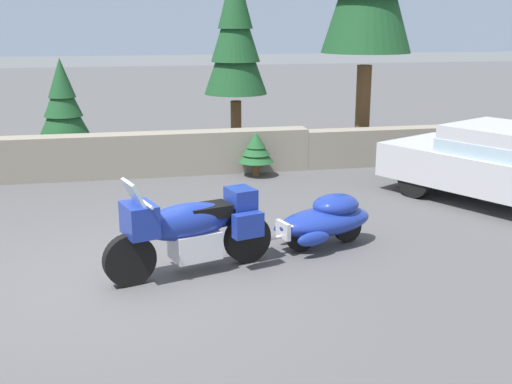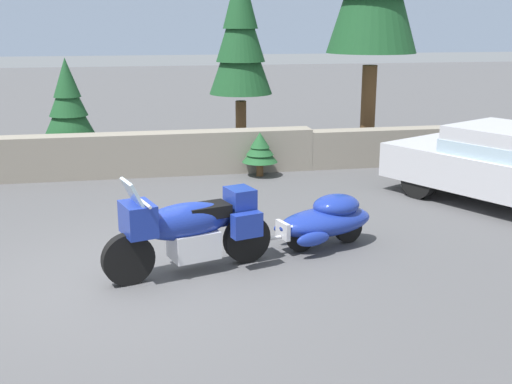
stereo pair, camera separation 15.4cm
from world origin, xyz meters
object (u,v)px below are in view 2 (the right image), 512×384
at_px(car_shaped_trailer, 326,219).
at_px(pine_tree_far_right, 240,35).
at_px(touring_motorcycle, 189,227).
at_px(pine_tree_secondary, 68,101).

bearing_deg(car_shaped_trailer, pine_tree_far_right, 91.03).
xyz_separation_m(car_shaped_trailer, pine_tree_far_right, (-0.12, 6.74, 2.45)).
bearing_deg(pine_tree_far_right, car_shaped_trailer, -88.97).
distance_m(touring_motorcycle, car_shaped_trailer, 2.13).
height_order(car_shaped_trailer, pine_tree_secondary, pine_tree_secondary).
xyz_separation_m(touring_motorcycle, pine_tree_far_right, (1.90, 7.36, 2.24)).
height_order(pine_tree_secondary, pine_tree_far_right, pine_tree_far_right).
relative_size(pine_tree_secondary, pine_tree_far_right, 0.53).
bearing_deg(pine_tree_far_right, touring_motorcycle, -104.49).
bearing_deg(touring_motorcycle, car_shaped_trailer, 16.99).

